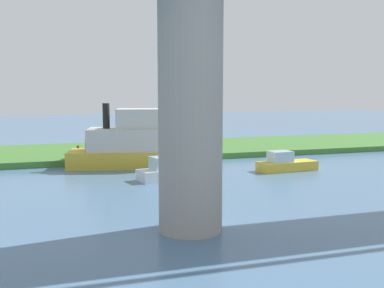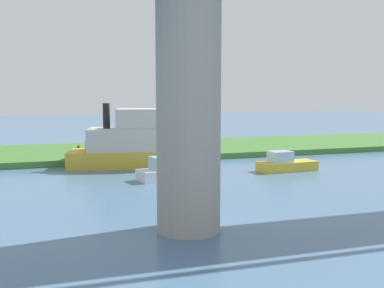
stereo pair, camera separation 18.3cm
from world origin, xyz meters
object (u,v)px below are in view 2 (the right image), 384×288
at_px(bridge_pylon, 188,103).
at_px(person_on_bank, 199,144).
at_px(riverboat_paddlewheel, 170,171).
at_px(mooring_post, 79,151).
at_px(houseboat_blue, 285,164).
at_px(skiff_small, 137,143).

height_order(bridge_pylon, person_on_bank, bridge_pylon).
bearing_deg(riverboat_paddlewheel, mooring_post, -59.00).
relative_size(bridge_pylon, mooring_post, 11.03).
distance_m(mooring_post, houseboat_blue, 16.14).
bearing_deg(bridge_pylon, houseboat_blue, -133.36).
height_order(bridge_pylon, riverboat_paddlewheel, bridge_pylon).
xyz_separation_m(bridge_pylon, houseboat_blue, (-11.09, -11.74, -4.76)).
height_order(bridge_pylon, houseboat_blue, bridge_pylon).
relative_size(bridge_pylon, person_on_bank, 7.60).
bearing_deg(person_on_bank, skiff_small, 26.27).
bearing_deg(skiff_small, bridge_pylon, 85.90).
relative_size(bridge_pylon, houseboat_blue, 2.38).
relative_size(person_on_bank, houseboat_blue, 0.31).
xyz_separation_m(person_on_bank, mooring_post, (10.13, 0.01, -0.22)).
relative_size(person_on_bank, skiff_small, 0.14).
xyz_separation_m(bridge_pylon, skiff_small, (-1.21, -16.85, -3.49)).
bearing_deg(person_on_bank, houseboat_blue, 115.39).
distance_m(skiff_small, riverboat_paddlewheel, 5.89).
relative_size(mooring_post, riverboat_paddlewheel, 0.20).
bearing_deg(mooring_post, bridge_pylon, 98.25).
relative_size(bridge_pylon, skiff_small, 1.06).
bearing_deg(skiff_small, mooring_post, -36.02).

